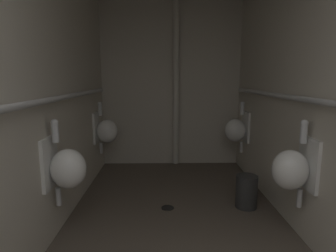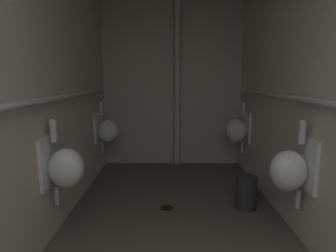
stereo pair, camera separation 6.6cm
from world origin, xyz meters
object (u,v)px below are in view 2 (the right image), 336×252
at_px(urinal_right_far, 239,130).
at_px(waste_bin, 247,192).
at_px(urinal_right_mid, 292,170).
at_px(standpipe_back_wall, 178,82).
at_px(urinal_left_mid, 65,167).
at_px(urinal_left_far, 108,130).
at_px(floor_drain, 168,208).

xyz_separation_m(urinal_right_far, waste_bin, (-0.17, -1.12, -0.48)).
bearing_deg(urinal_right_mid, urinal_right_far, 90.00).
bearing_deg(standpipe_back_wall, urinal_left_mid, -115.81).
height_order(urinal_left_far, standpipe_back_wall, standpipe_back_wall).
relative_size(urinal_right_mid, standpipe_back_wall, 0.29).
relative_size(urinal_right_mid, waste_bin, 2.10).
relative_size(urinal_left_mid, floor_drain, 5.39).
bearing_deg(urinal_left_far, floor_drain, -51.60).
height_order(urinal_left_mid, standpipe_back_wall, standpipe_back_wall).
bearing_deg(urinal_left_mid, standpipe_back_wall, 64.19).
bearing_deg(standpipe_back_wall, waste_bin, -65.30).
bearing_deg(standpipe_back_wall, floor_drain, -95.86).
bearing_deg(urinal_left_far, urinal_right_mid, -42.55).
bearing_deg(waste_bin, urinal_left_far, 148.03).
distance_m(urinal_right_mid, floor_drain, 1.39).
xyz_separation_m(urinal_right_far, standpipe_back_wall, (-0.88, 0.42, 0.68)).
xyz_separation_m(urinal_right_far, floor_drain, (-1.03, -1.13, -0.66)).
bearing_deg(urinal_right_far, waste_bin, -98.51).
bearing_deg(urinal_right_far, urinal_right_mid, -90.00).
bearing_deg(waste_bin, standpipe_back_wall, 114.70).
distance_m(standpipe_back_wall, floor_drain, 2.06).
bearing_deg(urinal_right_far, urinal_left_far, -179.10).
xyz_separation_m(urinal_left_far, floor_drain, (0.87, -1.10, -0.66)).
xyz_separation_m(standpipe_back_wall, floor_drain, (-0.16, -1.55, -1.34)).
distance_m(urinal_right_mid, waste_bin, 0.84).
bearing_deg(urinal_left_mid, floor_drain, 33.64).
height_order(urinal_left_mid, floor_drain, urinal_left_mid).
bearing_deg(waste_bin, urinal_right_far, 81.49).
bearing_deg(urinal_left_far, urinal_left_mid, -90.00).
relative_size(urinal_right_far, standpipe_back_wall, 0.29).
bearing_deg(floor_drain, urinal_right_far, 47.56).
xyz_separation_m(urinal_left_far, urinal_right_far, (1.91, 0.03, 0.00)).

